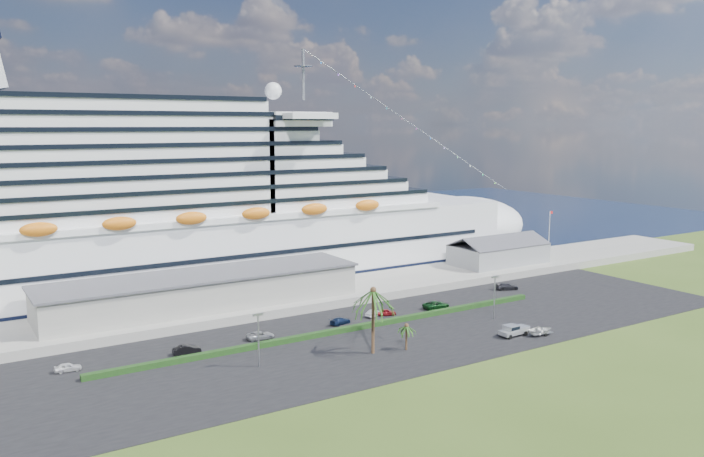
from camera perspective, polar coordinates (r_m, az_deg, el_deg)
ground at (r=113.95m, az=7.14°, el=-9.98°), size 420.00×420.00×0.00m
asphalt_lot at (r=122.21m, az=3.84°, el=-8.61°), size 140.00×38.00×0.12m
wharf at (r=145.56m, az=-2.90°, el=-5.43°), size 240.00×20.00×1.80m
water at (r=227.05m, az=-14.06°, el=-0.81°), size 420.00×160.00×0.02m
cruise_ship at (r=155.95m, az=-14.23°, el=1.17°), size 191.00×38.00×54.00m
terminal_building at (r=134.54m, az=-12.28°, el=-4.99°), size 61.00×15.00×6.30m
port_shed at (r=175.52m, az=12.09°, el=-2.01°), size 24.00×12.31×7.37m
flagpole at (r=187.77m, az=16.08°, el=-0.27°), size 1.08×0.16×12.00m
hedge at (r=121.78m, az=-0.64°, el=-8.40°), size 88.00×1.10×0.90m
lamp_post_left at (r=104.68m, az=-7.79°, el=-8.61°), size 1.60×0.35×8.27m
lamp_post_right at (r=131.04m, az=11.77°, el=-5.19°), size 1.60×0.35×8.27m
palm_tall at (r=108.67m, az=1.77°, el=-5.78°), size 8.82×8.82×11.13m
palm_short at (r=112.06m, az=4.55°, el=-8.29°), size 3.53×3.53×4.56m
parked_car_0 at (r=111.46m, az=-22.55°, el=-10.61°), size 3.93×1.90×1.29m
parked_car_1 at (r=113.69m, az=-13.58°, el=-9.75°), size 4.54×1.90×1.46m
parked_car_2 at (r=118.88m, az=-7.62°, el=-8.80°), size 4.99×2.80×1.32m
parked_car_3 at (r=126.33m, az=-0.98°, el=-7.68°), size 4.62×2.70×1.26m
parked_car_4 at (r=132.05m, az=2.87°, el=-6.96°), size 4.07×2.82×1.29m
parked_car_5 at (r=131.28m, az=1.84°, el=-7.05°), size 4.08×2.51×1.27m
parked_car_6 at (r=137.67m, az=7.01°, el=-6.32°), size 5.66×2.99×1.52m
parked_car_7 at (r=155.71m, az=12.75°, el=-4.72°), size 5.52×3.87×1.48m
pickup_truck at (r=122.65m, az=13.30°, el=-8.19°), size 5.80×2.32×2.02m
boat_trailer at (r=124.01m, az=15.44°, el=-8.14°), size 5.40×3.89×1.50m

